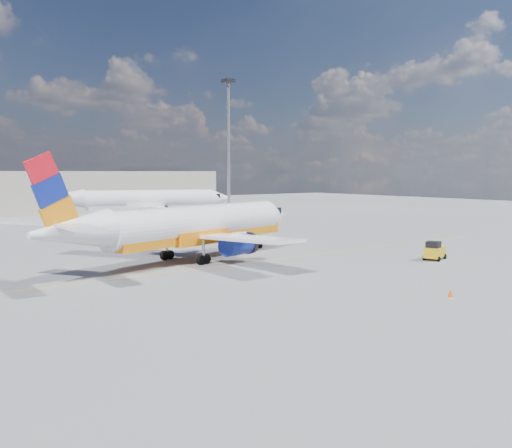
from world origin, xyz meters
TOP-DOWN VIEW (x-y plane):
  - ground at (0.00, 0.00)m, footprint 240.00×240.00m
  - taxi_line at (0.00, 3.00)m, footprint 70.00×0.15m
  - terminal_main at (5.00, 75.00)m, footprint 70.00×14.00m
  - main_jet at (-3.27, 7.06)m, footprint 31.08×23.72m
  - second_jet at (13.05, 48.84)m, footprint 30.98×23.47m
  - gse_tug at (14.35, -5.87)m, footprint 2.68×2.11m
  - traffic_cone at (1.77, -15.85)m, footprint 0.41×0.41m
  - floodlight_mast at (22.52, 38.15)m, footprint 1.63×1.63m

SIDE VIEW (x-z plane):
  - ground at x=0.00m, z-range 0.00..0.00m
  - taxi_line at x=0.00m, z-range 0.00..0.01m
  - traffic_cone at x=1.77m, z-range -0.01..0.57m
  - gse_tug at x=14.35m, z-range -0.05..1.66m
  - main_jet at x=-3.27m, z-range -1.57..7.83m
  - second_jet at x=13.05m, z-range -1.57..7.87m
  - terminal_main at x=5.00m, z-range 0.00..8.00m
  - floodlight_mast at x=22.52m, z-range 2.22..24.55m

